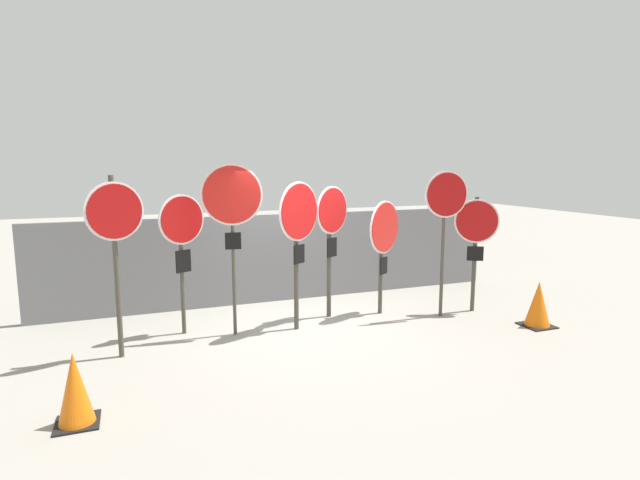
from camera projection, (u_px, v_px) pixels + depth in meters
The scene contains 12 objects.
ground_plane at pixel (314, 325), 8.14m from camera, with size 40.00×40.00×0.00m, color gray.
fence_back at pixel (284, 257), 9.54m from camera, with size 8.90×0.12×1.66m.
stop_sign_0 at pixel (115, 229), 6.49m from camera, with size 0.73×0.32×2.46m.
stop_sign_1 at pixel (182, 233), 7.46m from camera, with size 0.69×0.36×2.15m.
stop_sign_2 at pixel (232, 205), 7.33m from camera, with size 0.90×0.17×2.60m.
stop_sign_3 at pixel (298, 225), 7.66m from camera, with size 0.78×0.52×2.34m.
stop_sign_4 at pixel (331, 225), 8.32m from camera, with size 0.70×0.42×2.24m.
stop_sign_5 at pixel (384, 235), 8.54m from camera, with size 0.79×0.49×1.98m.
stop_sign_6 at pixel (446, 207), 8.29m from camera, with size 0.78×0.15×2.49m.
stop_sign_7 at pixel (476, 232), 8.66m from camera, with size 0.68×0.39×2.04m.
traffic_cone_0 at pixel (538, 304), 8.02m from camera, with size 0.47×0.47×0.74m.
traffic_cone_1 at pixel (75, 389), 4.97m from camera, with size 0.42×0.42×0.75m.
Camera 1 is at (-2.69, -7.36, 2.59)m, focal length 28.00 mm.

